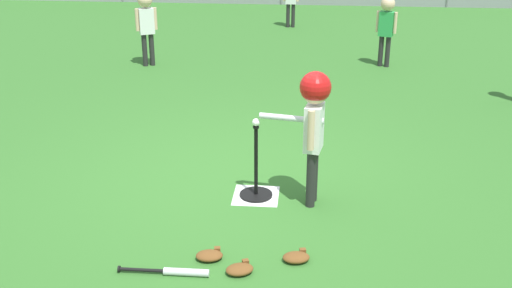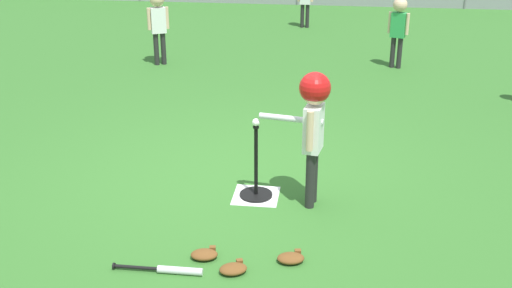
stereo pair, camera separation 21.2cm
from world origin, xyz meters
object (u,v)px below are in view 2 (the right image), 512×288
Objects in this scene: fielder_deep_left at (158,18)px; baseball_on_tee at (256,122)px; glove_tossed_aside at (233,269)px; glove_near_bats at (205,254)px; spare_bat_silver at (171,270)px; batter_child at (313,112)px; batting_tee at (256,185)px; glove_by_plate at (291,258)px; fielder_deep_right at (399,23)px.

baseball_on_tee is at bearing -64.07° from fielder_deep_left.
glove_near_bats is at bearing 147.13° from glove_tossed_aside.
glove_near_bats is at bearing 47.97° from spare_bat_silver.
glove_tossed_aside is (-0.54, -1.22, -0.89)m from batter_child.
spare_bat_silver is (1.70, -5.89, -0.74)m from fielder_deep_left.
spare_bat_silver is 2.99× the size of glove_near_bats.
baseball_on_tee is (0.00, 0.00, 0.65)m from batting_tee.
fielder_deep_left is 4.87× the size of glove_by_plate.
glove_tossed_aside is (2.18, -5.82, -0.73)m from fielder_deep_left.
glove_near_bats is (-0.81, -1.05, -0.89)m from batter_child.
baseball_on_tee reaches higher than glove_near_bats.
glove_by_plate is at bearing -101.90° from fielder_deep_right.
batting_tee is 0.61× the size of fielder_deep_left.
glove_near_bats is at bearing -176.90° from glove_by_plate.
fielder_deep_right is at bearing 71.86° from glove_near_bats.
glove_by_plate is at bearing -68.79° from batting_tee.
batter_child is 5.04m from fielder_deep_right.
baseball_on_tee is at bearing 70.38° from spare_bat_silver.
batting_tee is 9.88× the size of baseball_on_tee.
baseball_on_tee is 0.31× the size of glove_near_bats.
glove_tossed_aside is at bearing -90.33° from batting_tee.
fielder_deep_left is 4.95× the size of glove_near_bats.
baseball_on_tee is 1.39m from glove_near_bats.
glove_near_bats reaches higher than spare_bat_silver.
batter_child is 1.88m from spare_bat_silver.
fielder_deep_right is 4.71× the size of glove_near_bats.
spare_bat_silver is 2.76× the size of glove_tossed_aside.
batting_tee is at bearing -90.00° from baseball_on_tee.
batter_child reaches higher than glove_near_bats.
batter_child reaches higher than fielder_deep_right.
fielder_deep_left is (-2.72, 4.60, -0.16)m from batter_child.
batter_child reaches higher than batting_tee.
glove_near_bats is (1.92, -5.65, -0.73)m from fielder_deep_left.
fielder_deep_left is at bearing -175.53° from fielder_deep_right.
fielder_deep_right is at bearing 4.47° from fielder_deep_left.
fielder_deep_right reaches higher than batting_tee.
baseball_on_tee reaches higher than glove_by_plate.
glove_near_bats is (-0.27, -1.14, -0.73)m from baseball_on_tee.
baseball_on_tee is 0.06× the size of fielder_deep_right.
spare_bat_silver is at bearing -128.43° from batter_child.
fielder_deep_right is 1.58× the size of spare_bat_silver.
spare_bat_silver is (-0.49, -1.39, -0.74)m from baseball_on_tee.
fielder_deep_left is 6.18m from spare_bat_silver.
fielder_deep_right is (1.68, 4.81, -0.04)m from baseball_on_tee.
fielder_deep_left reaches higher than batting_tee.
fielder_deep_right is 6.39m from glove_tossed_aside.
fielder_deep_left is at bearing 115.03° from glove_by_plate.
glove_tossed_aside is (-1.68, -6.13, -0.70)m from fielder_deep_right.
glove_by_plate is 1.02× the size of glove_near_bats.
fielder_deep_left reaches higher than glove_by_plate.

